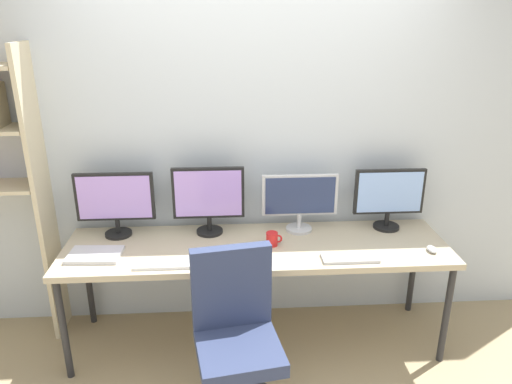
# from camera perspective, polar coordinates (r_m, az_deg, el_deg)

# --- Properties ---
(wall_back) EXTENTS (4.89, 0.10, 2.60)m
(wall_back) POSITION_cam_1_polar(r_m,az_deg,el_deg) (3.36, -0.40, 5.56)
(wall_back) COLOR silver
(wall_back) RESTS_ON ground_plane
(desk) EXTENTS (2.49, 0.68, 0.74)m
(desk) POSITION_cam_1_polar(r_m,az_deg,el_deg) (3.19, 0.06, -7.02)
(desk) COLOR tan
(desk) RESTS_ON ground_plane
(office_chair) EXTENTS (0.52, 0.52, 0.99)m
(office_chair) POSITION_cam_1_polar(r_m,az_deg,el_deg) (2.81, -2.27, -18.48)
(office_chair) COLOR #2D2D33
(office_chair) RESTS_ON ground_plane
(monitor_far_left) EXTENTS (0.52, 0.18, 0.44)m
(monitor_far_left) POSITION_cam_1_polar(r_m,az_deg,el_deg) (3.34, -16.26, -1.01)
(monitor_far_left) COLOR black
(monitor_far_left) RESTS_ON desk
(monitor_center_left) EXTENTS (0.48, 0.18, 0.47)m
(monitor_center_left) POSITION_cam_1_polar(r_m,az_deg,el_deg) (3.25, -5.62, -0.61)
(monitor_center_left) COLOR black
(monitor_center_left) RESTS_ON desk
(monitor_center_right) EXTENTS (0.51, 0.18, 0.40)m
(monitor_center_right) POSITION_cam_1_polar(r_m,az_deg,el_deg) (3.30, 5.18, -0.86)
(monitor_center_right) COLOR silver
(monitor_center_right) RESTS_ON desk
(monitor_far_right) EXTENTS (0.48, 0.18, 0.43)m
(monitor_far_right) POSITION_cam_1_polar(r_m,az_deg,el_deg) (3.44, 15.40, -0.44)
(monitor_far_right) COLOR black
(monitor_far_right) RESTS_ON desk
(keyboard_left) EXTENTS (0.38, 0.13, 0.02)m
(keyboard_left) POSITION_cam_1_polar(r_m,az_deg,el_deg) (2.98, -10.58, -8.28)
(keyboard_left) COLOR silver
(keyboard_left) RESTS_ON desk
(keyboard_right) EXTENTS (0.34, 0.13, 0.02)m
(keyboard_right) POSITION_cam_1_polar(r_m,az_deg,el_deg) (3.05, 11.01, -7.62)
(keyboard_right) COLOR silver
(keyboard_right) RESTS_ON desk
(computer_mouse) EXTENTS (0.06, 0.10, 0.03)m
(computer_mouse) POSITION_cam_1_polar(r_m,az_deg,el_deg) (3.27, 20.02, -6.36)
(computer_mouse) COLOR silver
(computer_mouse) RESTS_ON desk
(laptop_closed) EXTENTS (0.33, 0.24, 0.02)m
(laptop_closed) POSITION_cam_1_polar(r_m,az_deg,el_deg) (3.18, -18.45, -7.04)
(laptop_closed) COLOR silver
(laptop_closed) RESTS_ON desk
(coffee_mug) EXTENTS (0.11, 0.08, 0.09)m
(coffee_mug) POSITION_cam_1_polar(r_m,az_deg,el_deg) (3.15, 1.94, -5.55)
(coffee_mug) COLOR red
(coffee_mug) RESTS_ON desk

